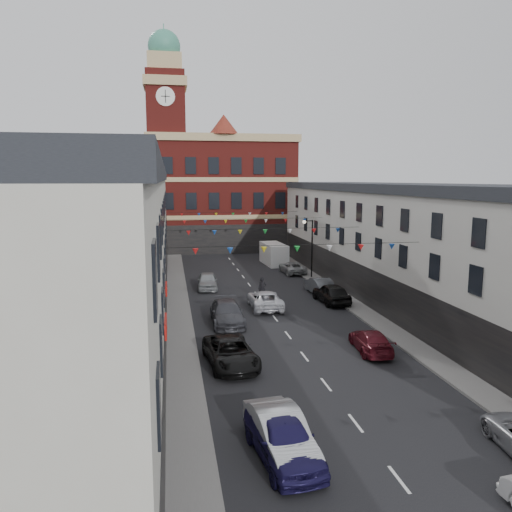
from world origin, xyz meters
TOP-DOWN VIEW (x-y plane):
  - ground at (0.00, 0.00)m, footprint 160.00×160.00m
  - pavement_left at (-6.90, 2.00)m, footprint 1.80×64.00m
  - pavement_right at (6.90, 2.00)m, footprint 1.80×64.00m
  - terrace_left at (-11.78, 1.00)m, footprint 8.40×56.00m
  - terrace_right at (11.78, 1.00)m, footprint 8.40×56.00m
  - civic_building at (0.00, 37.95)m, footprint 20.60×13.30m
  - clock_tower at (-7.50, 35.00)m, footprint 5.60×5.60m
  - distant_hill at (-4.00, 62.00)m, footprint 40.00×14.00m
  - street_lamp at (6.55, 14.00)m, footprint 1.10×0.36m
  - car_left_a at (-3.60, -18.09)m, footprint 2.52×5.04m
  - car_left_b at (-3.60, -17.68)m, footprint 2.16×4.95m
  - car_left_c at (-4.33, -8.63)m, footprint 2.93×5.51m
  - car_left_d at (-3.60, -0.66)m, footprint 2.26×5.41m
  - car_left_e at (-4.11, 10.81)m, footprint 2.06×4.55m
  - car_right_c at (4.07, -7.82)m, footprint 2.22×4.56m
  - car_right_d at (5.50, 3.74)m, footprint 2.20×4.93m
  - car_right_e at (5.50, 7.13)m, footprint 1.81×4.59m
  - car_right_f at (5.50, 16.88)m, footprint 2.35×4.72m
  - moving_car at (-0.18, 2.98)m, footprint 2.52×5.20m
  - white_van at (4.72, 22.91)m, footprint 2.48×5.76m
  - pedestrian at (0.14, 5.89)m, footprint 0.74×0.54m

SIDE VIEW (x-z plane):
  - ground at x=0.00m, z-range 0.00..0.00m
  - pavement_left at x=-6.90m, z-range 0.00..0.15m
  - pavement_right at x=6.90m, z-range 0.00..0.15m
  - car_right_c at x=4.07m, z-range 0.00..1.28m
  - car_right_f at x=5.50m, z-range 0.00..1.28m
  - moving_car at x=-0.18m, z-range 0.00..1.42m
  - car_left_c at x=-4.33m, z-range 0.00..1.47m
  - car_right_e at x=5.50m, z-range 0.00..1.49m
  - car_left_e at x=-4.11m, z-range 0.00..1.52m
  - car_left_d at x=-3.60m, z-range 0.00..1.56m
  - car_left_b at x=-3.60m, z-range 0.00..1.58m
  - car_right_d at x=5.50m, z-range 0.00..1.65m
  - car_left_a at x=-3.60m, z-range 0.00..1.65m
  - pedestrian at x=0.14m, z-range 0.00..1.89m
  - white_van at x=4.72m, z-range 0.00..2.50m
  - street_lamp at x=6.55m, z-range 0.90..6.90m
  - terrace_right at x=11.78m, z-range 0.00..9.70m
  - distant_hill at x=-4.00m, z-range 0.00..10.00m
  - terrace_left at x=-11.78m, z-range 0.00..10.70m
  - civic_building at x=0.00m, z-range -1.11..17.39m
  - clock_tower at x=-7.50m, z-range -0.07..29.93m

